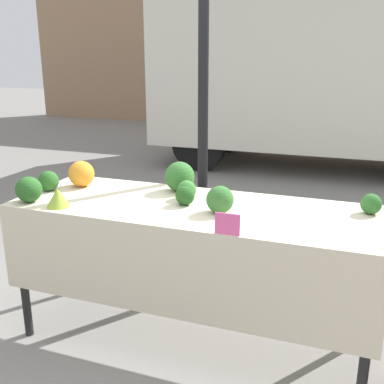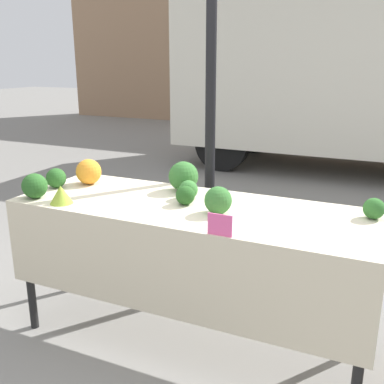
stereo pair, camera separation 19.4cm
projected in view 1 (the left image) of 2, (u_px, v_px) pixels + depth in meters
ground_plane at (192, 338)px, 2.79m from camera, size 40.00×40.00×0.00m
building_facade at (326, 29)px, 10.65m from camera, size 16.00×0.60×4.72m
tent_pole at (203, 102)px, 2.99m from camera, size 0.07×0.07×2.78m
parked_truck at (310, 77)px, 6.85m from camera, size 5.02×1.92×2.61m
market_table at (188, 228)px, 2.52m from camera, size 2.07×0.74×0.87m
orange_cauliflower at (81, 174)px, 2.91m from camera, size 0.17×0.17×0.17m
romanesco_head at (58, 198)px, 2.51m from camera, size 0.13×0.13×0.11m
broccoli_head_0 at (29, 189)px, 2.59m from camera, size 0.15×0.15×0.15m
broccoli_head_1 at (220, 200)px, 2.41m from camera, size 0.15×0.15×0.15m
broccoli_head_2 at (371, 204)px, 2.39m from camera, size 0.11×0.11×0.11m
broccoli_head_3 at (180, 177)px, 2.80m from camera, size 0.19×0.19×0.19m
broccoli_head_4 at (187, 190)px, 2.65m from camera, size 0.11×0.11×0.11m
broccoli_head_5 at (48, 181)px, 2.81m from camera, size 0.13×0.13×0.13m
broccoli_head_6 at (185, 195)px, 2.55m from camera, size 0.11×0.11×0.11m
price_sign at (227, 224)px, 2.11m from camera, size 0.12×0.01×0.11m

